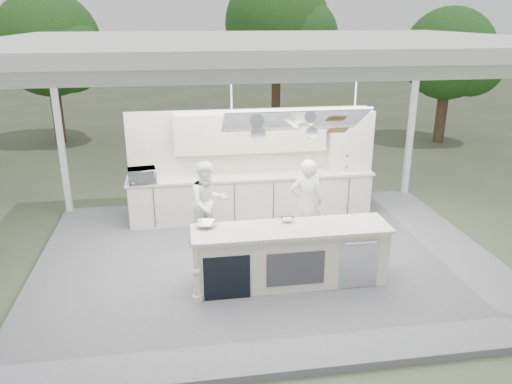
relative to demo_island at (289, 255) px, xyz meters
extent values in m
plane|color=#495439|center=(-0.18, 0.91, -0.60)|extent=(90.00, 90.00, 0.00)
cube|color=#5E5E63|center=(-0.18, 0.91, -0.54)|extent=(8.00, 6.00, 0.12)
cube|color=white|center=(3.72, 3.81, 1.25)|extent=(0.12, 0.12, 3.70)
cube|color=white|center=(-4.08, 3.81, 1.25)|extent=(0.12, 0.12, 3.70)
cube|color=white|center=(-0.18, 0.91, 3.18)|extent=(8.20, 6.20, 0.16)
cube|color=white|center=(-0.18, -1.99, 3.02)|extent=(8.00, 0.12, 0.16)
cube|color=white|center=(-0.18, 3.81, 3.02)|extent=(8.00, 0.12, 0.16)
cube|color=white|center=(-4.08, 0.91, 3.02)|extent=(0.12, 6.00, 0.16)
cube|color=white|center=(3.72, 0.91, 3.02)|extent=(0.12, 6.00, 0.16)
cube|color=white|center=(0.02, 0.01, 2.15)|extent=(2.00, 0.71, 0.43)
cube|color=white|center=(0.02, 0.01, 2.15)|extent=(2.06, 0.76, 0.46)
cylinder|color=white|center=(-0.88, 0.01, 2.63)|extent=(0.02, 0.02, 0.95)
cylinder|color=white|center=(0.92, 0.01, 2.63)|extent=(0.02, 0.02, 0.95)
cylinder|color=silver|center=(-0.48, 0.16, 1.93)|extent=(0.22, 0.14, 0.21)
cylinder|color=silver|center=(0.32, 0.11, 1.93)|extent=(0.18, 0.12, 0.18)
cube|color=olive|center=(0.72, 0.13, 1.95)|extent=(0.28, 0.18, 0.12)
cube|color=#F2E6CD|center=(0.02, 0.01, -0.03)|extent=(3.00, 0.70, 0.90)
cube|color=white|center=(0.02, 0.01, 0.45)|extent=(3.10, 0.78, 0.05)
cylinder|color=#F2E6CD|center=(-1.48, -0.34, -0.02)|extent=(0.11, 0.11, 0.92)
cube|color=black|center=(-1.03, -0.34, -0.12)|extent=(0.70, 0.04, 0.72)
cube|color=silver|center=(-1.03, -0.35, -0.12)|extent=(0.74, 0.03, 0.72)
cube|color=#3A3B40|center=(0.02, -0.35, -0.06)|extent=(0.90, 0.02, 0.55)
cube|color=silver|center=(1.02, -0.35, -0.06)|extent=(0.62, 0.02, 0.78)
cube|color=#F2E6CD|center=(-0.18, 2.81, -0.03)|extent=(5.00, 0.65, 0.90)
cube|color=white|center=(-0.18, 2.81, 0.45)|extent=(5.08, 0.72, 0.05)
cube|color=#F2E6CD|center=(-0.18, 3.11, 0.65)|extent=(5.00, 0.10, 2.25)
cube|color=#F2E6CD|center=(-0.18, 2.98, 1.32)|extent=(3.10, 0.38, 0.80)
cube|color=#F2E6CD|center=(1.92, 2.93, 1.07)|extent=(0.90, 0.45, 1.30)
cube|color=olive|center=(1.92, 2.93, 1.07)|extent=(0.84, 0.40, 0.03)
cylinder|color=silver|center=(1.82, 2.79, 0.53)|extent=(0.20, 0.20, 0.12)
cylinder|color=black|center=(1.82, 2.79, 0.69)|extent=(0.17, 0.17, 0.20)
cylinder|color=black|center=(2.17, 2.79, 0.52)|extent=(0.16, 0.16, 0.10)
cone|color=black|center=(2.17, 2.79, 0.69)|extent=(0.14, 0.14, 0.24)
cylinder|color=#463723|center=(-5.68, 10.91, 0.45)|extent=(0.36, 0.36, 2.10)
sphere|color=#2B5921|center=(-5.68, 10.91, 2.69)|extent=(3.40, 3.40, 3.40)
sphere|color=#2B5921|center=(-5.00, 10.40, 2.35)|extent=(2.38, 2.38, 2.38)
cylinder|color=#463723|center=(2.32, 12.91, 0.63)|extent=(0.36, 0.36, 2.45)
sphere|color=#2B5921|center=(2.32, 12.91, 3.25)|extent=(4.00, 4.00, 4.00)
sphere|color=#2B5921|center=(3.12, 12.31, 2.85)|extent=(2.80, 2.80, 2.80)
cylinder|color=#463723|center=(7.32, 8.91, 0.37)|extent=(0.36, 0.36, 1.92)
sphere|color=#2B5921|center=(7.32, 8.91, 2.38)|extent=(3.00, 3.00, 3.00)
sphere|color=#2B5921|center=(7.92, 8.46, 2.08)|extent=(2.10, 2.10, 2.10)
imported|color=white|center=(0.58, 1.27, 0.36)|extent=(0.63, 0.44, 1.67)
imported|color=white|center=(-1.16, 1.71, 0.31)|extent=(0.93, 0.83, 1.58)
imported|color=silver|center=(-2.38, 2.61, 0.62)|extent=(0.57, 0.43, 0.29)
imported|color=silver|center=(-1.28, 0.24, 0.51)|extent=(0.38, 0.38, 0.08)
imported|color=silver|center=(0.01, 0.26, 0.51)|extent=(0.27, 0.27, 0.07)
camera|label=1|loc=(-1.63, -6.90, 3.57)|focal=35.00mm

